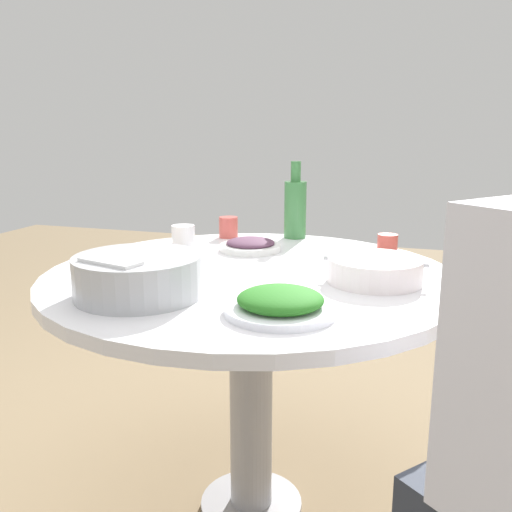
{
  "coord_description": "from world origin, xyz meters",
  "views": [
    {
      "loc": [
        -0.46,
        1.4,
        1.14
      ],
      "look_at": [
        -0.04,
        0.07,
        0.81
      ],
      "focal_mm": 38.92,
      "sensor_mm": 36.0,
      "label": 1
    }
  ],
  "objects_px": {
    "tea_cup_near": "(183,236)",
    "tea_cup_side": "(228,227)",
    "dish_shrimp": "(138,254)",
    "tea_cup_far": "(387,242)",
    "round_dining_table": "(251,314)",
    "soup_bowl": "(375,271)",
    "green_bottle": "(296,207)",
    "rice_bowl": "(138,275)",
    "dish_eggplant": "(251,245)",
    "dish_greens": "(280,303)"
  },
  "relations": [
    {
      "from": "tea_cup_near",
      "to": "tea_cup_side",
      "type": "height_order",
      "value": "tea_cup_side"
    },
    {
      "from": "soup_bowl",
      "to": "tea_cup_side",
      "type": "relative_size",
      "value": 3.6
    },
    {
      "from": "dish_shrimp",
      "to": "green_bottle",
      "type": "relative_size",
      "value": 0.76
    },
    {
      "from": "round_dining_table",
      "to": "soup_bowl",
      "type": "xyz_separation_m",
      "value": [
        -0.33,
        -0.0,
        0.15
      ]
    },
    {
      "from": "rice_bowl",
      "to": "tea_cup_near",
      "type": "height_order",
      "value": "rice_bowl"
    },
    {
      "from": "dish_shrimp",
      "to": "tea_cup_far",
      "type": "height_order",
      "value": "tea_cup_far"
    },
    {
      "from": "soup_bowl",
      "to": "dish_greens",
      "type": "xyz_separation_m",
      "value": [
        0.17,
        0.31,
        -0.01
      ]
    },
    {
      "from": "tea_cup_near",
      "to": "dish_greens",
      "type": "bearing_deg",
      "value": 131.1
    },
    {
      "from": "rice_bowl",
      "to": "dish_eggplant",
      "type": "bearing_deg",
      "value": -100.24
    },
    {
      "from": "green_bottle",
      "to": "tea_cup_far",
      "type": "height_order",
      "value": "green_bottle"
    },
    {
      "from": "rice_bowl",
      "to": "tea_cup_near",
      "type": "xyz_separation_m",
      "value": [
        0.13,
        -0.54,
        -0.02
      ]
    },
    {
      "from": "rice_bowl",
      "to": "soup_bowl",
      "type": "xyz_separation_m",
      "value": [
        -0.52,
        -0.29,
        -0.02
      ]
    },
    {
      "from": "soup_bowl",
      "to": "tea_cup_side",
      "type": "xyz_separation_m",
      "value": [
        0.56,
        -0.44,
        0.01
      ]
    },
    {
      "from": "dish_greens",
      "to": "tea_cup_far",
      "type": "height_order",
      "value": "dish_greens"
    },
    {
      "from": "green_bottle",
      "to": "round_dining_table",
      "type": "bearing_deg",
      "value": 89.88
    },
    {
      "from": "rice_bowl",
      "to": "tea_cup_far",
      "type": "xyz_separation_m",
      "value": [
        -0.52,
        -0.68,
        -0.02
      ]
    },
    {
      "from": "tea_cup_side",
      "to": "dish_greens",
      "type": "bearing_deg",
      "value": 117.86
    },
    {
      "from": "rice_bowl",
      "to": "round_dining_table",
      "type": "bearing_deg",
      "value": -122.3
    },
    {
      "from": "round_dining_table",
      "to": "tea_cup_far",
      "type": "height_order",
      "value": "tea_cup_far"
    },
    {
      "from": "tea_cup_near",
      "to": "tea_cup_side",
      "type": "xyz_separation_m",
      "value": [
        -0.09,
        -0.2,
        0.0
      ]
    },
    {
      "from": "rice_bowl",
      "to": "green_bottle",
      "type": "xyz_separation_m",
      "value": [
        -0.18,
        -0.8,
        0.06
      ]
    },
    {
      "from": "dish_greens",
      "to": "tea_cup_near",
      "type": "relative_size",
      "value": 3.17
    },
    {
      "from": "round_dining_table",
      "to": "dish_greens",
      "type": "height_order",
      "value": "dish_greens"
    },
    {
      "from": "rice_bowl",
      "to": "tea_cup_far",
      "type": "relative_size",
      "value": 4.66
    },
    {
      "from": "dish_shrimp",
      "to": "tea_cup_near",
      "type": "relative_size",
      "value": 2.7
    },
    {
      "from": "dish_shrimp",
      "to": "tea_cup_near",
      "type": "height_order",
      "value": "tea_cup_near"
    },
    {
      "from": "green_bottle",
      "to": "tea_cup_near",
      "type": "bearing_deg",
      "value": 39.84
    },
    {
      "from": "dish_shrimp",
      "to": "dish_greens",
      "type": "xyz_separation_m",
      "value": [
        -0.54,
        0.35,
        0.01
      ]
    },
    {
      "from": "round_dining_table",
      "to": "dish_greens",
      "type": "bearing_deg",
      "value": 118.47
    },
    {
      "from": "dish_greens",
      "to": "rice_bowl",
      "type": "bearing_deg",
      "value": -3.38
    },
    {
      "from": "tea_cup_near",
      "to": "green_bottle",
      "type": "bearing_deg",
      "value": -140.16
    },
    {
      "from": "soup_bowl",
      "to": "rice_bowl",
      "type": "bearing_deg",
      "value": 29.46
    },
    {
      "from": "dish_eggplant",
      "to": "tea_cup_far",
      "type": "bearing_deg",
      "value": -162.12
    },
    {
      "from": "soup_bowl",
      "to": "green_bottle",
      "type": "bearing_deg",
      "value": -56.64
    },
    {
      "from": "round_dining_table",
      "to": "rice_bowl",
      "type": "relative_size",
      "value": 3.76
    },
    {
      "from": "round_dining_table",
      "to": "green_bottle",
      "type": "distance_m",
      "value": 0.56
    },
    {
      "from": "dish_shrimp",
      "to": "tea_cup_side",
      "type": "height_order",
      "value": "tea_cup_side"
    },
    {
      "from": "tea_cup_near",
      "to": "tea_cup_far",
      "type": "height_order",
      "value": "tea_cup_near"
    },
    {
      "from": "tea_cup_far",
      "to": "dish_eggplant",
      "type": "bearing_deg",
      "value": 17.88
    },
    {
      "from": "round_dining_table",
      "to": "tea_cup_near",
      "type": "xyz_separation_m",
      "value": [
        0.32,
        -0.25,
        0.16
      ]
    },
    {
      "from": "green_bottle",
      "to": "tea_cup_side",
      "type": "xyz_separation_m",
      "value": [
        0.23,
        0.07,
        -0.07
      ]
    },
    {
      "from": "rice_bowl",
      "to": "tea_cup_side",
      "type": "xyz_separation_m",
      "value": [
        0.05,
        -0.73,
        -0.01
      ]
    },
    {
      "from": "dish_shrimp",
      "to": "tea_cup_near",
      "type": "xyz_separation_m",
      "value": [
        -0.05,
        -0.21,
        0.02
      ]
    },
    {
      "from": "dish_eggplant",
      "to": "tea_cup_near",
      "type": "bearing_deg",
      "value": 2.68
    },
    {
      "from": "dish_shrimp",
      "to": "round_dining_table",
      "type": "bearing_deg",
      "value": 173.98
    },
    {
      "from": "round_dining_table",
      "to": "tea_cup_far",
      "type": "xyz_separation_m",
      "value": [
        -0.34,
        -0.39,
        0.15
      ]
    },
    {
      "from": "rice_bowl",
      "to": "tea_cup_near",
      "type": "relative_size",
      "value": 3.92
    },
    {
      "from": "soup_bowl",
      "to": "tea_cup_far",
      "type": "height_order",
      "value": "soup_bowl"
    },
    {
      "from": "rice_bowl",
      "to": "tea_cup_far",
      "type": "distance_m",
      "value": 0.86
    },
    {
      "from": "tea_cup_near",
      "to": "tea_cup_side",
      "type": "bearing_deg",
      "value": -113.58
    }
  ]
}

